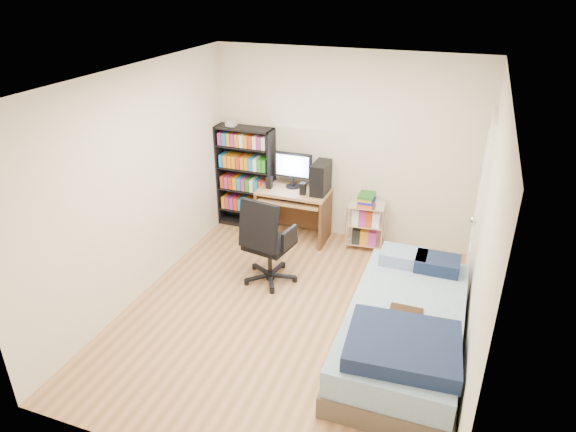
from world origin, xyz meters
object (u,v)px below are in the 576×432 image
at_px(media_shelf, 245,176).
at_px(bed, 404,329).
at_px(office_chair, 268,255).
at_px(computer_desk, 301,194).

distance_m(media_shelf, bed, 3.29).
bearing_deg(office_chair, bed, -13.40).
height_order(media_shelf, computer_desk, media_shelf).
height_order(office_chair, bed, office_chair).
xyz_separation_m(media_shelf, computer_desk, (0.86, -0.10, -0.10)).
distance_m(computer_desk, office_chair, 1.23).
relative_size(computer_desk, bed, 0.55).
bearing_deg(computer_desk, media_shelf, 173.05).
relative_size(media_shelf, office_chair, 1.39).
height_order(computer_desk, office_chair, computer_desk).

